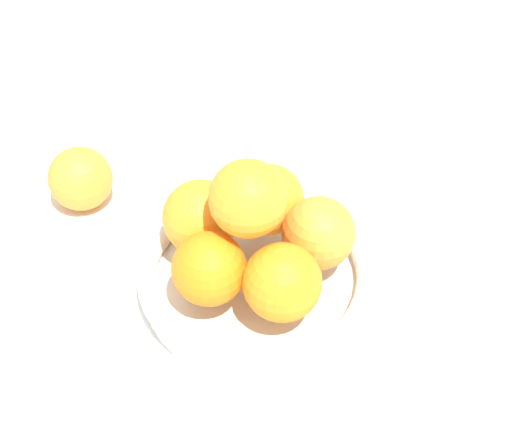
# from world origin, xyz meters

# --- Properties ---
(ground_plane) EXTENTS (4.00, 4.00, 0.00)m
(ground_plane) POSITION_xyz_m (0.00, 0.00, 0.00)
(ground_plane) COLOR white
(fruit_bowl) EXTENTS (0.26, 0.26, 0.04)m
(fruit_bowl) POSITION_xyz_m (0.00, 0.00, 0.02)
(fruit_bowl) COLOR silver
(fruit_bowl) RESTS_ON ground_plane
(orange_pile) EXTENTS (0.20, 0.21, 0.15)m
(orange_pile) POSITION_xyz_m (-0.00, 0.00, 0.10)
(orange_pile) COLOR orange
(orange_pile) RESTS_ON fruit_bowl
(stray_orange) EXTENTS (0.08, 0.08, 0.08)m
(stray_orange) POSITION_xyz_m (-0.03, 0.26, 0.04)
(stray_orange) COLOR orange
(stray_orange) RESTS_ON ground_plane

